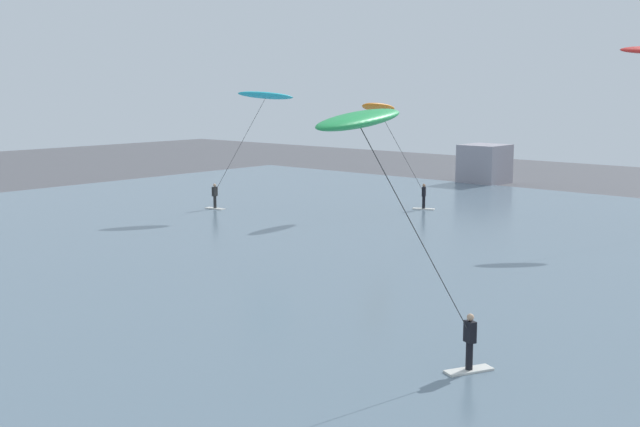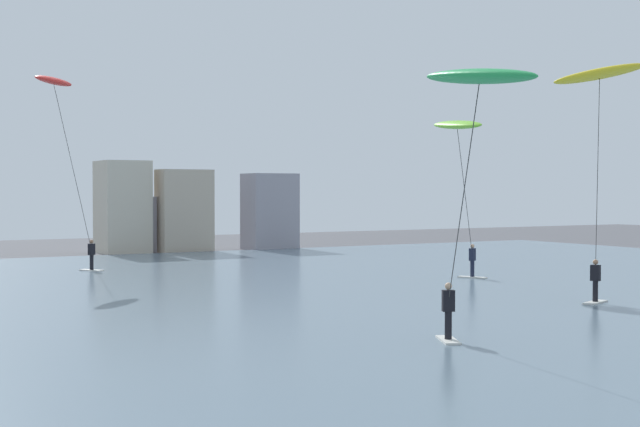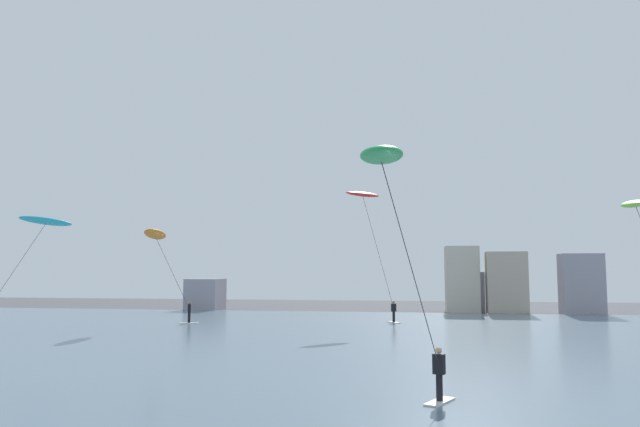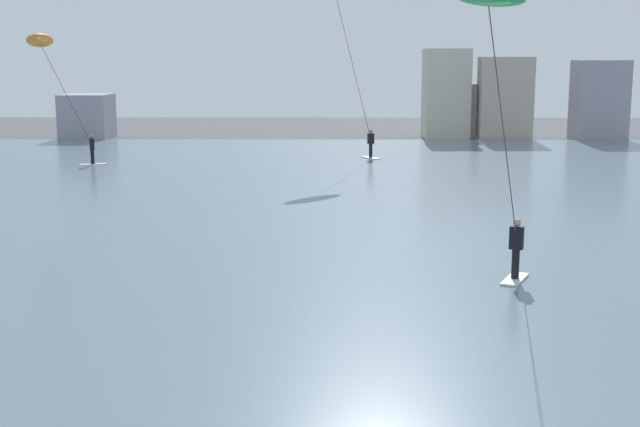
% 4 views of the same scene
% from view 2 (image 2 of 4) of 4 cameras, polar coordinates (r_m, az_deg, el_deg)
% --- Properties ---
extents(water_bay, '(84.00, 52.00, 0.10)m').
position_cam_2_polar(water_bay, '(34.73, -10.04, -5.65)').
color(water_bay, slate).
rests_on(water_bay, ground).
extents(far_shore_buildings, '(40.03, 4.98, 6.41)m').
position_cam_2_polar(far_shore_buildings, '(63.13, -12.93, -0.15)').
color(far_shore_buildings, gray).
rests_on(far_shore_buildings, ground).
extents(kitesurfer_red, '(4.25, 3.53, 10.07)m').
position_cam_2_polar(kitesurfer_red, '(47.65, -16.31, 7.09)').
color(kitesurfer_red, silver).
rests_on(kitesurfer_red, water_bay).
extents(kitesurfer_lime, '(3.81, 4.56, 7.61)m').
position_cam_2_polar(kitesurfer_lime, '(41.34, 8.77, 4.85)').
color(kitesurfer_lime, silver).
rests_on(kitesurfer_lime, water_bay).
extents(kitesurfer_yellow, '(4.39, 3.58, 9.50)m').
position_cam_2_polar(kitesurfer_yellow, '(37.77, 17.28, 7.57)').
color(kitesurfer_yellow, silver).
rests_on(kitesurfer_yellow, water_bay).
extents(kitesurfer_green, '(2.75, 5.62, 7.34)m').
position_cam_2_polar(kitesurfer_green, '(22.50, 9.88, 7.19)').
color(kitesurfer_green, silver).
rests_on(kitesurfer_green, water_bay).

